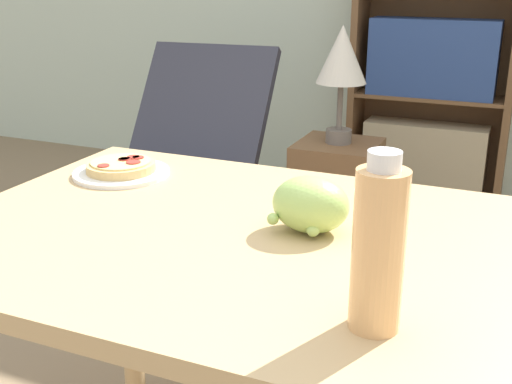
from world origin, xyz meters
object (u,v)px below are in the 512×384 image
bookshelf (434,53)px  table_lamp (342,60)px  pizza_on_plate (121,169)px  drink_bottle (379,248)px  grape_bunch (310,206)px  lounge_chair_near (189,182)px  side_table (336,200)px

bookshelf → table_lamp: size_ratio=3.46×
pizza_on_plate → table_lamp: table_lamp is taller
drink_bottle → grape_bunch: bearing=123.7°
pizza_on_plate → lounge_chair_near: lounge_chair_near is taller
drink_bottle → side_table: drink_bottle is taller
grape_bunch → drink_bottle: drink_bottle is taller
bookshelf → table_lamp: bearing=-104.0°
lounge_chair_near → bookshelf: bookshelf is taller
grape_bunch → side_table: size_ratio=0.28×
grape_bunch → drink_bottle: bearing=-56.3°
pizza_on_plate → drink_bottle: size_ratio=0.91×
pizza_on_plate → grape_bunch: bearing=-16.5°
drink_bottle → pizza_on_plate: bearing=148.4°
bookshelf → side_table: 1.10m
side_table → table_lamp: table_lamp is taller
grape_bunch → side_table: bearing=104.0°
drink_bottle → side_table: size_ratio=0.47×
lounge_chair_near → side_table: bearing=4.7°
pizza_on_plate → grape_bunch: size_ratio=1.57×
drink_bottle → lounge_chair_near: 2.20m
grape_bunch → lounge_chair_near: lounge_chair_near is taller
drink_bottle → lounge_chair_near: bearing=126.1°
side_table → table_lamp: (-0.00, 0.00, 0.61)m
lounge_chair_near → table_lamp: bearing=4.7°
pizza_on_plate → lounge_chair_near: 1.47m
grape_bunch → drink_bottle: 0.34m
grape_bunch → bookshelf: bearing=93.4°
lounge_chair_near → bookshelf: bearing=45.1°
bookshelf → side_table: bearing=-104.0°
grape_bunch → table_lamp: 1.58m
grape_bunch → lounge_chair_near: bearing=126.5°
grape_bunch → bookshelf: size_ratio=0.08×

